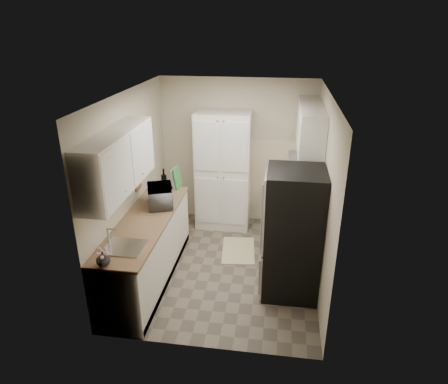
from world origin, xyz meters
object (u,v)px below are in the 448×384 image
object	(u,v)px
refrigerator	(293,234)
microwave	(160,196)
toaster_oven	(294,177)
electric_range	(293,230)
pantry_cabinet	(223,171)
wine_bottle	(164,181)

from	to	relation	value
refrigerator	microwave	bearing A→B (deg)	166.43
refrigerator	toaster_oven	size ratio (longest dim) A/B	4.51
electric_range	microwave	size ratio (longest dim) A/B	2.28
refrigerator	toaster_oven	distance (m)	1.57
pantry_cabinet	toaster_oven	size ratio (longest dim) A/B	5.31
refrigerator	microwave	size ratio (longest dim) A/B	3.42
refrigerator	pantry_cabinet	bearing A→B (deg)	123.46
electric_range	wine_bottle	bearing A→B (deg)	176.68
electric_range	microwave	distance (m)	2.00
electric_range	refrigerator	world-z (taller)	refrigerator
refrigerator	microwave	world-z (taller)	refrigerator
electric_range	toaster_oven	size ratio (longest dim) A/B	3.00
microwave	toaster_oven	bearing A→B (deg)	-79.44
wine_bottle	toaster_oven	xyz separation A→B (m)	(1.96, 0.65, -0.06)
electric_range	wine_bottle	xyz separation A→B (m)	(-1.96, 0.11, 0.61)
pantry_cabinet	refrigerator	bearing A→B (deg)	-56.54
pantry_cabinet	microwave	xyz separation A→B (m)	(-0.71, -1.28, 0.06)
wine_bottle	toaster_oven	size ratio (longest dim) A/B	0.90
wine_bottle	toaster_oven	distance (m)	2.06
electric_range	microwave	bearing A→B (deg)	-169.38
pantry_cabinet	electric_range	xyz separation A→B (m)	(1.17, -0.93, -0.52)
pantry_cabinet	toaster_oven	xyz separation A→B (m)	(1.17, -0.16, 0.03)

